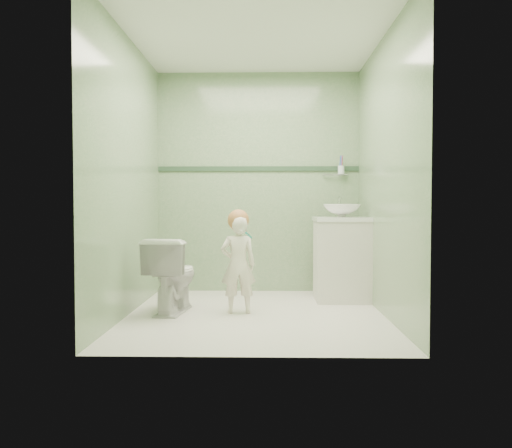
{
  "coord_description": "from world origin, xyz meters",
  "views": [
    {
      "loc": [
        0.1,
        -4.4,
        0.94
      ],
      "look_at": [
        0.0,
        0.15,
        0.78
      ],
      "focal_mm": 36.04,
      "sensor_mm": 36.0,
      "label": 1
    }
  ],
  "objects": [
    {
      "name": "room_shell",
      "position": [
        0.0,
        0.0,
        1.2
      ],
      "size": [
        2.5,
        2.54,
        2.4
      ],
      "color": "gray",
      "rests_on": "ground"
    },
    {
      "name": "ground",
      "position": [
        0.0,
        0.0,
        0.0
      ],
      "size": [
        2.5,
        2.5,
        0.0
      ],
      "primitive_type": "plane",
      "color": "white",
      "rests_on": "ground"
    },
    {
      "name": "hair_cap",
      "position": [
        -0.15,
        0.09,
        0.82
      ],
      "size": [
        0.19,
        0.19,
        0.19
      ],
      "primitive_type": "sphere",
      "color": "#B4723F",
      "rests_on": "toddler"
    },
    {
      "name": "teal_toothbrush",
      "position": [
        -0.06,
        -0.05,
        0.7
      ],
      "size": [
        0.11,
        0.14,
        0.08
      ],
      "color": "#168A78",
      "rests_on": "toddler"
    },
    {
      "name": "counter",
      "position": [
        0.84,
        0.7,
        0.81
      ],
      "size": [
        0.54,
        0.52,
        0.04
      ],
      "primitive_type": "cube",
      "color": "white",
      "rests_on": "vanity"
    },
    {
      "name": "faucet",
      "position": [
        0.84,
        0.89,
        0.97
      ],
      "size": [
        0.03,
        0.13,
        0.18
      ],
      "color": "silver",
      "rests_on": "counter"
    },
    {
      "name": "toilet",
      "position": [
        -0.74,
        0.09,
        0.33
      ],
      "size": [
        0.45,
        0.69,
        0.66
      ],
      "primitive_type": "imported",
      "rotation": [
        0.0,
        0.0,
        3.01
      ],
      "color": "white",
      "rests_on": "ground"
    },
    {
      "name": "trim_stripe",
      "position": [
        0.0,
        1.24,
        1.35
      ],
      "size": [
        2.2,
        0.02,
        0.05
      ],
      "primitive_type": "cube",
      "color": "#2C4831",
      "rests_on": "room_shell"
    },
    {
      "name": "cup_holder",
      "position": [
        0.89,
        1.18,
        1.33
      ],
      "size": [
        0.26,
        0.07,
        0.21
      ],
      "color": "silver",
      "rests_on": "room_shell"
    },
    {
      "name": "vanity",
      "position": [
        0.84,
        0.7,
        0.4
      ],
      "size": [
        0.52,
        0.5,
        0.8
      ],
      "primitive_type": "cube",
      "color": "silver",
      "rests_on": "ground"
    },
    {
      "name": "toddler",
      "position": [
        -0.15,
        0.06,
        0.43
      ],
      "size": [
        0.33,
        0.24,
        0.85
      ],
      "primitive_type": "imported",
      "rotation": [
        0.0,
        0.0,
        3.27
      ],
      "color": "white",
      "rests_on": "ground"
    },
    {
      "name": "basin",
      "position": [
        0.84,
        0.7,
        0.89
      ],
      "size": [
        0.37,
        0.37,
        0.13
      ],
      "primitive_type": "imported",
      "color": "white",
      "rests_on": "counter"
    }
  ]
}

